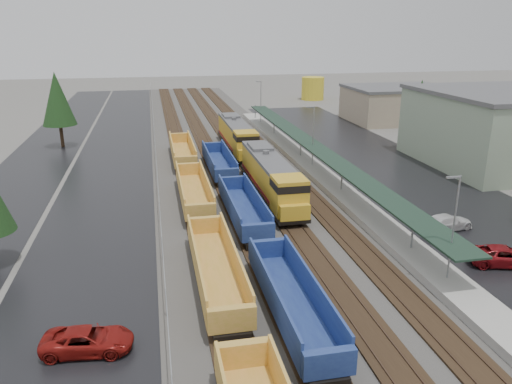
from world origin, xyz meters
TOP-DOWN VIEW (x-y plane):
  - ballast_strip at (0.00, 60.00)m, footprint 20.00×160.00m
  - trackbed at (-0.00, 60.00)m, footprint 14.60×160.00m
  - west_parking_lot at (-15.00, 60.00)m, footprint 10.00×160.00m
  - west_road at (-25.00, 60.00)m, footprint 9.00×160.00m
  - east_commuter_lot at (19.00, 50.00)m, footprint 16.00×100.00m
  - station_platform at (9.50, 50.01)m, footprint 3.00×80.00m
  - chainlink_fence at (-9.50, 58.44)m, footprint 0.08×160.04m
  - distant_hills at (44.79, 210.68)m, footprint 301.00×140.00m
  - tree_west_far at (-23.00, 70.00)m, footprint 4.84×4.84m
  - tree_east at (28.00, 58.00)m, footprint 4.40×4.40m
  - locomotive_lead at (2.00, 40.47)m, footprint 2.94×19.38m
  - locomotive_trail at (2.00, 61.47)m, footprint 2.94×19.38m
  - well_string_yellow at (-6.00, 23.51)m, footprint 2.80×83.97m
  - well_string_blue at (-2.00, 18.45)m, footprint 2.74×80.11m
  - storage_tank at (29.39, 111.37)m, footprint 5.46×5.46m
  - parked_car_west_c at (-13.86, 17.46)m, footprint 2.82×5.15m
  - parked_car_east_b at (15.55, 22.12)m, footprint 3.76×5.63m
  - parked_car_east_c at (15.20, 29.16)m, footprint 2.88×5.10m

SIDE VIEW (x-z plane):
  - distant_hills at x=44.79m, z-range -12.60..12.60m
  - west_parking_lot at x=-15.00m, z-range 0.00..0.02m
  - west_road at x=-25.00m, z-range 0.00..0.02m
  - east_commuter_lot at x=19.00m, z-range 0.00..0.02m
  - ballast_strip at x=0.00m, z-range 0.00..0.08m
  - trackbed at x=0.00m, z-range 0.05..0.27m
  - parked_car_west_c at x=-13.86m, z-range 0.00..1.37m
  - parked_car_east_c at x=15.20m, z-range 0.00..1.40m
  - parked_car_east_b at x=15.55m, z-range 0.00..1.44m
  - station_platform at x=9.50m, z-range -3.27..4.73m
  - well_string_blue at x=-2.00m, z-range -0.02..2.41m
  - well_string_yellow at x=-6.00m, z-range -0.02..2.46m
  - chainlink_fence at x=-9.50m, z-range 0.60..2.62m
  - locomotive_lead at x=2.00m, z-range 0.15..4.54m
  - locomotive_trail at x=2.00m, z-range 0.15..4.54m
  - storage_tank at x=29.39m, z-range 0.00..5.46m
  - tree_east at x=28.00m, z-range 1.47..11.47m
  - tree_west_far at x=-23.00m, z-range 1.62..12.62m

